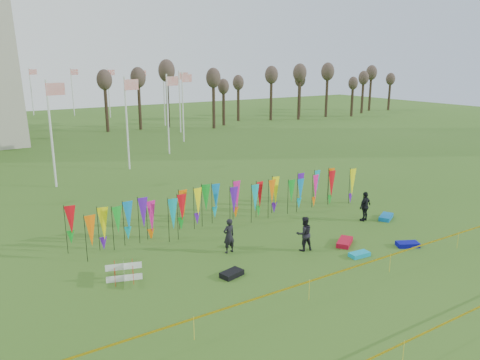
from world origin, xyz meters
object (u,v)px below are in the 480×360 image
person_right (365,206)px  kite_bag_turquoise (359,254)px  kite_bag_blue (408,244)px  person_mid (304,234)px  kite_bag_red (345,242)px  kite_bag_teal (386,217)px  person_left (229,236)px  box_kite (124,272)px  kite_bag_black (232,274)px

person_right → kite_bag_turquoise: person_right is taller
person_right → kite_bag_blue: (-1.12, -4.04, -0.78)m
person_mid → kite_bag_red: 2.49m
person_right → kite_bag_teal: person_right is taller
person_right → person_mid: bearing=2.6°
kite_bag_teal → kite_bag_blue: bearing=-124.9°
kite_bag_red → kite_bag_blue: bearing=-37.4°
kite_bag_turquoise → person_left: bearing=143.4°
box_kite → person_left: 5.52m
person_mid → kite_bag_blue: person_mid is taller
kite_bag_black → kite_bag_teal: size_ratio=0.80×
box_kite → kite_bag_black: (4.23, -2.07, -0.32)m
box_kite → person_left: person_left is taller
kite_bag_red → kite_bag_black: kite_bag_red is taller
person_left → kite_bag_black: bearing=57.2°
kite_bag_red → person_right: bearing=29.6°
kite_bag_turquoise → kite_bag_red: kite_bag_red is taller
person_left → person_right: size_ratio=0.99×
person_right → kite_bag_black: (-10.60, -2.08, -0.78)m
person_mid → kite_bag_black: size_ratio=1.74×
person_left → kite_bag_black: person_left is taller
person_left → kite_bag_turquoise: bearing=139.0°
kite_bag_turquoise → kite_bag_black: (-6.44, 1.52, 0.02)m
person_left → kite_bag_teal: (10.70, -0.75, -0.77)m
person_mid → kite_bag_black: (-4.62, -0.56, -0.77)m
kite_bag_black → person_mid: bearing=6.9°
box_kite → kite_bag_turquoise: 11.26m
box_kite → kite_bag_blue: (13.71, -4.03, -0.32)m
kite_bag_black → kite_bag_red: bearing=-0.1°
box_kite → kite_bag_turquoise: (10.67, -3.58, -0.33)m
person_mid → person_right: size_ratio=0.99×
box_kite → kite_bag_black: size_ratio=0.85×
person_right → kite_bag_red: 4.30m
box_kite → person_left: size_ratio=0.49×
box_kite → kite_bag_teal: size_ratio=0.68×
person_mid → kite_bag_blue: bearing=163.7°
person_left → box_kite: bearing=-1.6°
box_kite → kite_bag_turquoise: size_ratio=0.85×
box_kite → person_right: person_right is taller
box_kite → kite_bag_turquoise: bearing=-18.6°
kite_bag_black → person_left: bearing=61.6°
kite_bag_black → person_right: bearing=11.1°
kite_bag_turquoise → kite_bag_blue: bearing=-8.4°
kite_bag_turquoise → kite_bag_blue: kite_bag_blue is taller
kite_bag_turquoise → kite_bag_black: bearing=166.7°
kite_bag_red → kite_bag_teal: kite_bag_red is taller
kite_bag_black → kite_bag_turquoise: bearing=-13.3°
box_kite → person_mid: bearing=-9.6°
box_kite → kite_bag_black: 4.72m
person_right → kite_bag_black: bearing=-0.5°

